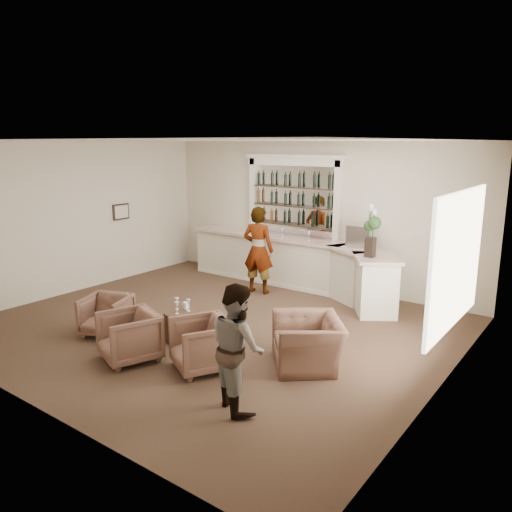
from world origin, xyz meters
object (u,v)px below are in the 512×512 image
at_px(armchair_left, 106,315).
at_px(espresso_machine, 362,236).
at_px(armchair_right, 202,345).
at_px(flower_vase, 371,228).
at_px(sommelier, 258,250).
at_px(armchair_far, 308,342).
at_px(cocktail_table, 181,325).
at_px(bar_counter, 295,263).
at_px(guest, 237,347).
at_px(armchair_center, 129,337).

bearing_deg(armchair_left, espresso_machine, 37.58).
distance_m(armchair_right, flower_vase, 4.06).
relative_size(sommelier, espresso_machine, 3.70).
bearing_deg(armchair_far, cocktail_table, -119.48).
relative_size(armchair_right, espresso_machine, 1.61).
xyz_separation_m(cocktail_table, flower_vase, (1.99, 3.09, 1.46)).
xyz_separation_m(sommelier, armchair_far, (2.79, -2.58, -0.60)).
height_order(sommelier, espresso_machine, sommelier).
bearing_deg(cocktail_table, bar_counter, 91.72).
distance_m(bar_counter, armchair_left, 4.53).
height_order(bar_counter, armchair_right, bar_counter).
xyz_separation_m(bar_counter, armchair_left, (-1.11, -4.38, -0.23)).
height_order(guest, armchair_left, guest).
distance_m(bar_counter, espresso_machine, 1.76).
height_order(sommelier, armchair_center, sommelier).
bearing_deg(guest, espresso_machine, -52.91).
bearing_deg(flower_vase, guest, -88.08).
distance_m(bar_counter, flower_vase, 2.49).
bearing_deg(sommelier, cocktail_table, 89.22).
bearing_deg(bar_counter, guest, -65.62).
distance_m(cocktail_table, flower_vase, 3.95).
distance_m(espresso_machine, flower_vase, 1.03).
bearing_deg(sommelier, guest, 111.58).
bearing_deg(armchair_far, bar_counter, 174.96).
height_order(armchair_left, armchair_right, armchair_right).
relative_size(armchair_far, flower_vase, 1.11).
bearing_deg(cocktail_table, armchair_right, -30.98).
height_order(bar_counter, cocktail_table, bar_counter).
relative_size(armchair_center, flower_vase, 0.83).
relative_size(cocktail_table, guest, 0.36).
height_order(guest, flower_vase, flower_vase).
bearing_deg(cocktail_table, sommelier, 100.65).
bearing_deg(bar_counter, flower_vase, -18.62).
distance_m(sommelier, armchair_far, 3.85).
height_order(armchair_left, armchair_center, armchair_center).
distance_m(sommelier, guest, 4.95).
distance_m(sommelier, armchair_center, 4.11).
distance_m(cocktail_table, armchair_center, 1.07).
xyz_separation_m(sommelier, armchair_center, (0.50, -4.04, -0.59)).
xyz_separation_m(guest, armchair_far, (0.09, 1.56, -0.44)).
distance_m(armchair_right, armchair_far, 1.56).
bearing_deg(armchair_far, espresso_machine, 152.95).
height_order(armchair_center, flower_vase, flower_vase).
height_order(armchair_center, armchair_far, armchair_center).
distance_m(armchair_left, armchair_far, 3.59).
xyz_separation_m(bar_counter, cocktail_table, (0.11, -3.80, -0.32)).
xyz_separation_m(armchair_far, espresso_machine, (-0.78, 3.49, 1.01)).
xyz_separation_m(sommelier, guest, (2.70, -4.15, -0.16)).
xyz_separation_m(bar_counter, espresso_machine, (1.56, 0.09, 0.80)).
xyz_separation_m(guest, armchair_center, (-2.20, 0.11, -0.43)).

